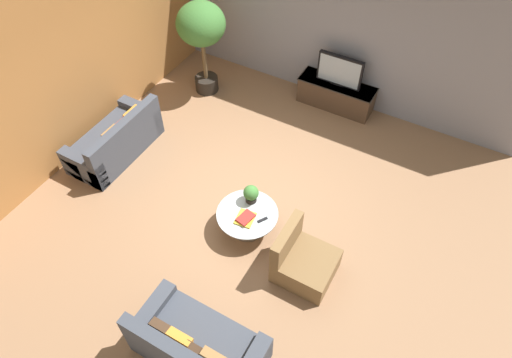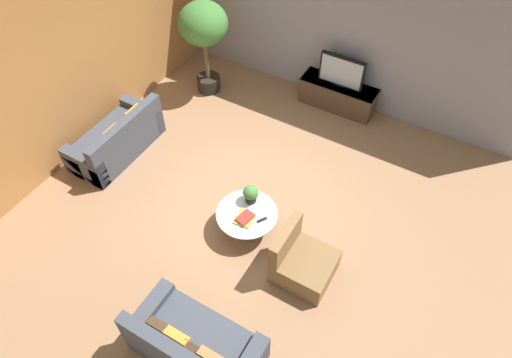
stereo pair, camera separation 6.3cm
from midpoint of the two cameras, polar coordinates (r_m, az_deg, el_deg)
name	(u,v)px [view 1 (the left image)]	position (r m, az deg, el deg)	size (l,w,h in m)	color
ground_plane	(246,200)	(7.56, -1.48, -2.58)	(24.00, 24.00, 0.00)	#8C6647
back_wall_stone	(335,26)	(8.85, 9.63, 18.37)	(7.40, 0.12, 3.00)	gray
side_wall_left	(82,60)	(8.37, -21.17, 13.70)	(0.12, 7.40, 3.00)	#B2753D
media_console	(336,94)	(9.20, 9.76, 10.38)	(1.50, 0.50, 0.54)	#473323
television	(340,71)	(8.86, 10.23, 13.18)	(0.87, 0.13, 0.60)	black
coffee_table	(247,218)	(7.00, -1.34, -4.89)	(0.94, 0.94, 0.39)	#756656
couch_by_wall	(116,141)	(8.46, -17.30, 4.57)	(0.84, 1.72, 0.84)	#3D424C
couch_near_entry	(197,347)	(6.08, -7.68, -20.10)	(1.64, 0.84, 0.84)	#3D424C
armchair_wicker	(303,261)	(6.61, 5.58, -10.22)	(0.80, 0.76, 0.86)	brown
potted_palm_tall	(201,30)	(8.93, -7.05, 18.03)	(0.92, 0.92, 1.89)	black
potted_plant_tabletop	(251,194)	(6.92, -0.89, -1.85)	(0.24, 0.24, 0.31)	black
book_stack	(245,218)	(6.82, -1.59, -4.90)	(0.30, 0.33, 0.06)	gold
remote_black	(263,220)	(6.82, 0.55, -5.13)	(0.04, 0.16, 0.02)	black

